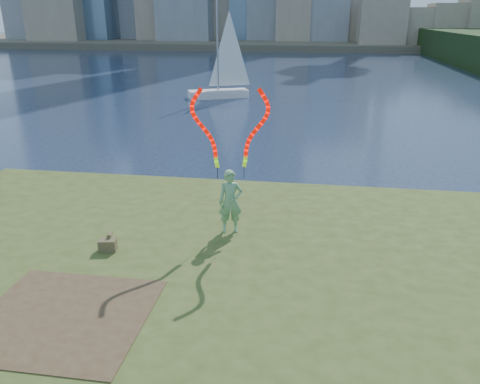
# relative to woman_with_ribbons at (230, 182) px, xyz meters

# --- Properties ---
(ground) EXTENTS (320.00, 320.00, 0.00)m
(ground) POSITION_rel_woman_with_ribbons_xyz_m (-0.33, -1.03, -2.20)
(ground) COLOR #19253F
(ground) RESTS_ON ground
(grassy_knoll) EXTENTS (20.00, 18.00, 0.80)m
(grassy_knoll) POSITION_rel_woman_with_ribbons_xyz_m (-0.33, -3.33, -1.86)
(grassy_knoll) COLOR #39481A
(grassy_knoll) RESTS_ON ground
(dirt_patch) EXTENTS (3.20, 3.00, 0.02)m
(dirt_patch) POSITION_rel_woman_with_ribbons_xyz_m (-2.53, -4.23, -1.39)
(dirt_patch) COLOR #47331E
(dirt_patch) RESTS_ON grassy_knoll
(far_shore) EXTENTS (320.00, 40.00, 1.20)m
(far_shore) POSITION_rel_woman_with_ribbons_xyz_m (-0.33, 93.97, -1.60)
(far_shore) COLOR #4A4536
(far_shore) RESTS_ON ground
(woman_with_ribbons) EXTENTS (2.03, 0.65, 4.08)m
(woman_with_ribbons) POSITION_rel_woman_with_ribbons_xyz_m (0.00, 0.00, 0.00)
(woman_with_ribbons) COLOR #1A751F
(woman_with_ribbons) RESTS_ON grassy_knoll
(canvas_bag) EXTENTS (0.46, 0.52, 0.39)m
(canvas_bag) POSITION_rel_woman_with_ribbons_xyz_m (-2.79, -1.53, -1.24)
(canvas_bag) COLOR #4E4528
(canvas_bag) RESTS_ON grassy_knoll
(sailboat) EXTENTS (4.88, 3.22, 7.51)m
(sailboat) POSITION_rel_woman_with_ribbons_xyz_m (-5.16, 25.76, -0.91)
(sailboat) COLOR white
(sailboat) RESTS_ON ground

